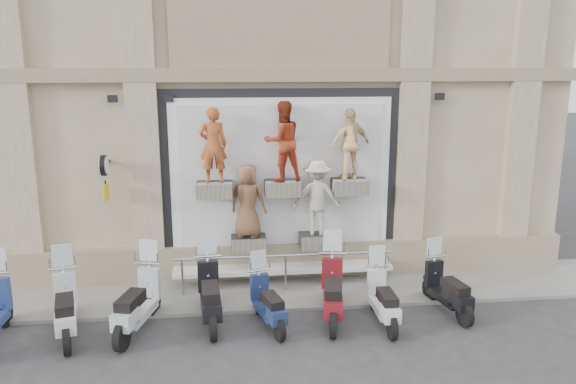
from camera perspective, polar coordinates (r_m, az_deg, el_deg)
name	(u,v)px	position (r m, az deg, el deg)	size (l,w,h in m)	color
ground	(297,334)	(11.18, 0.88, -14.26)	(90.00, 90.00, 0.00)	#2F2F32
sidewalk	(285,290)	(13.05, -0.29, -9.90)	(16.00, 2.20, 0.08)	gray
building	(267,31)	(16.92, -2.15, 16.01)	(14.00, 8.60, 12.00)	#C2B08E
shop_vitrine	(286,183)	(12.95, -0.24, 0.97)	(5.60, 0.89, 4.30)	black
guard_rail	(286,274)	(12.79, -0.25, -8.32)	(5.06, 0.10, 0.93)	#9EA0A5
clock_sign_bracket	(105,172)	(12.81, -18.13, 1.94)	(0.10, 0.80, 1.02)	black
scooter_b	(64,296)	(11.56, -21.76, -9.80)	(0.59, 2.02, 1.64)	#B9BBC0
scooter_c	(137,292)	(11.31, -15.12, -9.76)	(0.60, 2.05, 1.66)	#A4ACB1
scooter_d	(210,284)	(11.39, -7.96, -9.21)	(0.60, 2.07, 1.68)	black
scooter_e	(268,293)	(11.19, -2.06, -10.26)	(0.50, 1.73, 1.40)	#16254E
scooter_f	(333,281)	(11.44, 4.56, -8.96)	(0.61, 2.09, 1.70)	#5E1015
scooter_g	(384,290)	(11.44, 9.70, -9.77)	(0.52, 1.79, 1.46)	silver
scooter_h	(448,280)	(12.21, 15.95, -8.54)	(0.53, 1.82, 1.48)	black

